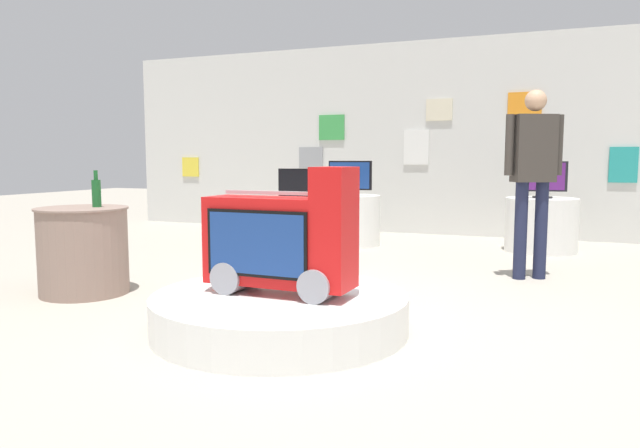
# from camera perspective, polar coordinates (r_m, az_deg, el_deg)

# --- Properties ---
(ground_plane) EXTENTS (30.00, 30.00, 0.00)m
(ground_plane) POSITION_cam_1_polar(r_m,az_deg,el_deg) (4.26, 3.31, -9.41)
(ground_plane) COLOR #A8A091
(back_wall_display) EXTENTS (11.51, 0.13, 2.92)m
(back_wall_display) POSITION_cam_1_polar(r_m,az_deg,el_deg) (9.15, 13.76, 8.06)
(back_wall_display) COLOR silver
(back_wall_display) RESTS_ON ground
(main_display_pedestal) EXTENTS (1.72, 1.72, 0.25)m
(main_display_pedestal) POSITION_cam_1_polar(r_m,az_deg,el_deg) (4.03, -3.87, -8.48)
(main_display_pedestal) COLOR white
(main_display_pedestal) RESTS_ON ground
(novelty_firetruck_tv) EXTENTS (1.01, 0.40, 0.85)m
(novelty_firetruck_tv) POSITION_cam_1_polar(r_m,az_deg,el_deg) (3.92, -3.72, -1.86)
(novelty_firetruck_tv) COLOR gray
(novelty_firetruck_tv) RESTS_ON main_display_pedestal
(display_pedestal_left_rear) EXTENTS (0.81, 0.81, 0.67)m
(display_pedestal_left_rear) POSITION_cam_1_polar(r_m,az_deg,el_deg) (7.94, 2.91, 0.37)
(display_pedestal_left_rear) COLOR white
(display_pedestal_left_rear) RESTS_ON ground
(tv_on_left_rear) EXTENTS (0.57, 0.23, 0.46)m
(tv_on_left_rear) POSITION_cam_1_polar(r_m,az_deg,el_deg) (7.89, 2.91, 4.52)
(tv_on_left_rear) COLOR black
(tv_on_left_rear) RESTS_ON display_pedestal_left_rear
(display_pedestal_center_rear) EXTENTS (0.82, 0.82, 0.67)m
(display_pedestal_center_rear) POSITION_cam_1_polar(r_m,az_deg,el_deg) (6.07, -1.73, -1.46)
(display_pedestal_center_rear) COLOR white
(display_pedestal_center_rear) RESTS_ON ground
(tv_on_center_rear) EXTENTS (0.48, 0.23, 0.39)m
(tv_on_center_rear) POSITION_cam_1_polar(r_m,az_deg,el_deg) (6.01, -1.77, 3.57)
(tv_on_center_rear) COLOR black
(tv_on_center_rear) RESTS_ON display_pedestal_center_rear
(display_pedestal_right_rear) EXTENTS (0.87, 0.87, 0.67)m
(display_pedestal_right_rear) POSITION_cam_1_polar(r_m,az_deg,el_deg) (7.88, 20.52, -0.06)
(display_pedestal_right_rear) COLOR white
(display_pedestal_right_rear) RESTS_ON ground
(tv_on_right_rear) EXTENTS (0.57, 0.24, 0.45)m
(tv_on_right_rear) POSITION_cam_1_polar(r_m,az_deg,el_deg) (7.84, 20.68, 4.11)
(tv_on_right_rear) COLOR black
(tv_on_right_rear) RESTS_ON display_pedestal_right_rear
(side_table_round) EXTENTS (0.77, 0.77, 0.74)m
(side_table_round) POSITION_cam_1_polar(r_m,az_deg,el_deg) (5.45, -21.84, -2.32)
(side_table_round) COLOR gray
(side_table_round) RESTS_ON ground
(bottle_on_side_table) EXTENTS (0.08, 0.08, 0.31)m
(bottle_on_side_table) POSITION_cam_1_polar(r_m,az_deg,el_deg) (5.41, -20.73, 2.88)
(bottle_on_side_table) COLOR #195926
(bottle_on_side_table) RESTS_ON side_table_round
(shopper_browsing_near_truck) EXTENTS (0.51, 0.35, 1.80)m
(shopper_browsing_near_truck) POSITION_cam_1_polar(r_m,az_deg,el_deg) (5.98, 19.84, 5.03)
(shopper_browsing_near_truck) COLOR #1E233F
(shopper_browsing_near_truck) RESTS_ON ground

